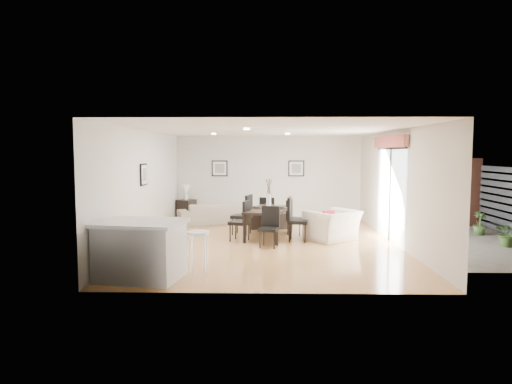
{
  "coord_description": "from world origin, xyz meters",
  "views": [
    {
      "loc": [
        -0.07,
        -10.89,
        2.18
      ],
      "look_at": [
        -0.33,
        0.4,
        1.19
      ],
      "focal_mm": 32.0,
      "sensor_mm": 36.0,
      "label": 1
    }
  ],
  "objects_px": {
    "dining_table": "(269,211)",
    "kitchen_island": "(141,250)",
    "dining_chair_wnear": "(243,219)",
    "armchair": "(332,225)",
    "dining_chair_head": "(270,224)",
    "dining_chair_efar": "(293,215)",
    "dining_chair_wfar": "(245,212)",
    "dining_chair_enear": "(294,217)",
    "dining_chair_foot": "(268,212)",
    "coffee_table": "(269,220)",
    "bar_stool": "(198,238)",
    "sofa": "(215,213)",
    "side_table": "(186,210)"
  },
  "relations": [
    {
      "from": "sofa",
      "to": "bar_stool",
      "type": "relative_size",
      "value": 2.66
    },
    {
      "from": "dining_chair_head",
      "to": "dining_chair_foot",
      "type": "height_order",
      "value": "dining_chair_head"
    },
    {
      "from": "sofa",
      "to": "dining_chair_wfar",
      "type": "relative_size",
      "value": 2.09
    },
    {
      "from": "armchair",
      "to": "kitchen_island",
      "type": "bearing_deg",
      "value": 4.27
    },
    {
      "from": "armchair",
      "to": "bar_stool",
      "type": "bearing_deg",
      "value": 12.95
    },
    {
      "from": "sofa",
      "to": "kitchen_island",
      "type": "distance_m",
      "value": 6.06
    },
    {
      "from": "dining_chair_enear",
      "to": "bar_stool",
      "type": "bearing_deg",
      "value": 160.04
    },
    {
      "from": "dining_table",
      "to": "kitchen_island",
      "type": "bearing_deg",
      "value": -105.74
    },
    {
      "from": "dining_chair_wfar",
      "to": "kitchen_island",
      "type": "xyz_separation_m",
      "value": [
        -1.59,
        -4.28,
        -0.08
      ]
    },
    {
      "from": "side_table",
      "to": "bar_stool",
      "type": "height_order",
      "value": "bar_stool"
    },
    {
      "from": "sofa",
      "to": "coffee_table",
      "type": "relative_size",
      "value": 1.99
    },
    {
      "from": "dining_table",
      "to": "dining_chair_wnear",
      "type": "distance_m",
      "value": 0.8
    },
    {
      "from": "dining_chair_enear",
      "to": "side_table",
      "type": "xyz_separation_m",
      "value": [
        -3.27,
        3.47,
        -0.28
      ]
    },
    {
      "from": "armchair",
      "to": "dining_chair_wfar",
      "type": "distance_m",
      "value": 2.34
    },
    {
      "from": "dining_chair_wfar",
      "to": "dining_chair_enear",
      "type": "xyz_separation_m",
      "value": [
        1.25,
        -0.86,
        0.01
      ]
    },
    {
      "from": "armchair",
      "to": "dining_chair_foot",
      "type": "relative_size",
      "value": 1.24
    },
    {
      "from": "dining_table",
      "to": "kitchen_island",
      "type": "xyz_separation_m",
      "value": [
        -2.22,
        -3.85,
        -0.16
      ]
    },
    {
      "from": "sofa",
      "to": "dining_chair_efar",
      "type": "xyz_separation_m",
      "value": [
        2.25,
        -1.69,
        0.19
      ]
    },
    {
      "from": "dining_chair_enear",
      "to": "kitchen_island",
      "type": "distance_m",
      "value": 4.45
    },
    {
      "from": "dining_table",
      "to": "dining_chair_efar",
      "type": "bearing_deg",
      "value": 50.72
    },
    {
      "from": "dining_chair_wfar",
      "to": "dining_chair_foot",
      "type": "relative_size",
      "value": 1.14
    },
    {
      "from": "armchair",
      "to": "dining_table",
      "type": "distance_m",
      "value": 1.63
    },
    {
      "from": "armchair",
      "to": "dining_chair_enear",
      "type": "xyz_separation_m",
      "value": [
        -0.94,
        -0.09,
        0.23
      ]
    },
    {
      "from": "dining_table",
      "to": "dining_chair_enear",
      "type": "relative_size",
      "value": 1.81
    },
    {
      "from": "armchair",
      "to": "dining_table",
      "type": "xyz_separation_m",
      "value": [
        -1.57,
        0.34,
        0.3
      ]
    },
    {
      "from": "dining_chair_enear",
      "to": "bar_stool",
      "type": "xyz_separation_m",
      "value": [
        -1.85,
        -3.42,
        0.11
      ]
    },
    {
      "from": "dining_table",
      "to": "dining_chair_wnear",
      "type": "bearing_deg",
      "value": -128.98
    },
    {
      "from": "armchair",
      "to": "side_table",
      "type": "bearing_deg",
      "value": -77.27
    },
    {
      "from": "dining_chair_efar",
      "to": "dining_chair_wnear",
      "type": "bearing_deg",
      "value": 147.31
    },
    {
      "from": "dining_chair_efar",
      "to": "dining_chair_wfar",
      "type": "bearing_deg",
      "value": 113.01
    },
    {
      "from": "dining_chair_wfar",
      "to": "dining_chair_foot",
      "type": "distance_m",
      "value": 0.93
    },
    {
      "from": "dining_table",
      "to": "sofa",
      "type": "bearing_deg",
      "value": 140.64
    },
    {
      "from": "dining_chair_head",
      "to": "dining_chair_efar",
      "type": "bearing_deg",
      "value": 82.86
    },
    {
      "from": "dining_chair_wnear",
      "to": "dining_chair_foot",
      "type": "xyz_separation_m",
      "value": [
        0.62,
        1.59,
        -0.04
      ]
    },
    {
      "from": "dining_chair_enear",
      "to": "kitchen_island",
      "type": "bearing_deg",
      "value": 148.68
    },
    {
      "from": "dining_chair_enear",
      "to": "coffee_table",
      "type": "height_order",
      "value": "dining_chair_enear"
    },
    {
      "from": "dining_chair_wnear",
      "to": "dining_chair_head",
      "type": "bearing_deg",
      "value": 64.41
    },
    {
      "from": "dining_chair_wnear",
      "to": "dining_chair_enear",
      "type": "bearing_deg",
      "value": 110.67
    },
    {
      "from": "sofa",
      "to": "dining_chair_wfar",
      "type": "bearing_deg",
      "value": 99.36
    },
    {
      "from": "coffee_table",
      "to": "kitchen_island",
      "type": "xyz_separation_m",
      "value": [
        -2.23,
        -5.37,
        0.29
      ]
    },
    {
      "from": "sofa",
      "to": "kitchen_island",
      "type": "height_order",
      "value": "kitchen_island"
    },
    {
      "from": "armchair",
      "to": "dining_chair_foot",
      "type": "bearing_deg",
      "value": -81.17
    },
    {
      "from": "coffee_table",
      "to": "bar_stool",
      "type": "xyz_separation_m",
      "value": [
        -1.23,
        -5.37,
        0.49
      ]
    },
    {
      "from": "armchair",
      "to": "dining_chair_enear",
      "type": "relative_size",
      "value": 1.06
    },
    {
      "from": "coffee_table",
      "to": "bar_stool",
      "type": "bearing_deg",
      "value": -112.63
    },
    {
      "from": "dining_chair_enear",
      "to": "dining_chair_head",
      "type": "height_order",
      "value": "dining_chair_enear"
    },
    {
      "from": "dining_chair_enear",
      "to": "coffee_table",
      "type": "relative_size",
      "value": 0.97
    },
    {
      "from": "sofa",
      "to": "armchair",
      "type": "distance_m",
      "value": 4.05
    },
    {
      "from": "dining_chair_head",
      "to": "dining_chair_foot",
      "type": "bearing_deg",
      "value": 105.18
    },
    {
      "from": "armchair",
      "to": "dining_chair_enear",
      "type": "distance_m",
      "value": 0.98
    }
  ]
}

